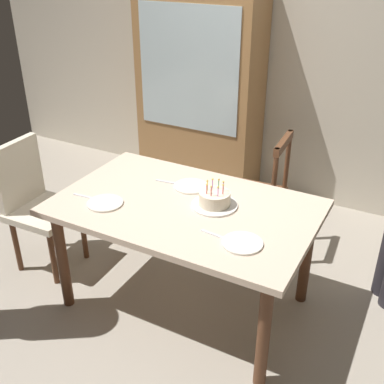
{
  "coord_description": "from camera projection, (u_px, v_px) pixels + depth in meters",
  "views": [
    {
      "loc": [
        1.21,
        -2.16,
        2.17
      ],
      "look_at": [
        0.05,
        0.0,
        0.85
      ],
      "focal_mm": 44.22,
      "sensor_mm": 36.0,
      "label": 1
    }
  ],
  "objects": [
    {
      "name": "china_cabinet",
      "position": [
        200.0,
        92.0,
        4.26
      ],
      "size": [
        1.1,
        0.45,
        1.9
      ],
      "color": "#9E7042",
      "rests_on": "ground"
    },
    {
      "name": "dining_table",
      "position": [
        185.0,
        217.0,
        2.9
      ],
      "size": [
        1.56,
        0.98,
        0.75
      ],
      "color": "beige",
      "rests_on": "ground"
    },
    {
      "name": "fork_near_guest",
      "position": [
        215.0,
        235.0,
        2.56
      ],
      "size": [
        0.18,
        0.03,
        0.01
      ],
      "primitive_type": "cube",
      "rotation": [
        0.0,
        0.0,
        -0.11
      ],
      "color": "silver",
      "rests_on": "dining_table"
    },
    {
      "name": "back_wall",
      "position": [
        289.0,
        54.0,
        4.03
      ],
      "size": [
        6.4,
        0.1,
        2.6
      ],
      "primitive_type": "cube",
      "color": "beige",
      "rests_on": "ground"
    },
    {
      "name": "birthday_cake",
      "position": [
        215.0,
        200.0,
        2.82
      ],
      "size": [
        0.28,
        0.28,
        0.16
      ],
      "color": "silver",
      "rests_on": "dining_table"
    },
    {
      "name": "plate_far_side",
      "position": [
        191.0,
        186.0,
        3.05
      ],
      "size": [
        0.22,
        0.22,
        0.01
      ],
      "primitive_type": "cylinder",
      "color": "silver",
      "rests_on": "dining_table"
    },
    {
      "name": "plate_near_guest",
      "position": [
        242.0,
        243.0,
        2.48
      ],
      "size": [
        0.22,
        0.22,
        0.01
      ],
      "primitive_type": "cylinder",
      "color": "silver",
      "rests_on": "dining_table"
    },
    {
      "name": "fork_far_side",
      "position": [
        168.0,
        182.0,
        3.11
      ],
      "size": [
        0.18,
        0.04,
        0.01
      ],
      "primitive_type": "cube",
      "rotation": [
        0.0,
        0.0,
        0.13
      ],
      "color": "silver",
      "rests_on": "dining_table"
    },
    {
      "name": "chair_spindle_back",
      "position": [
        256.0,
        196.0,
        3.56
      ],
      "size": [
        0.47,
        0.47,
        0.95
      ],
      "color": "#56331E",
      "rests_on": "ground"
    },
    {
      "name": "fork_near_celebrant",
      "position": [
        86.0,
        197.0,
        2.94
      ],
      "size": [
        0.18,
        0.03,
        0.01
      ],
      "primitive_type": "cube",
      "rotation": [
        0.0,
        0.0,
        0.06
      ],
      "color": "silver",
      "rests_on": "dining_table"
    },
    {
      "name": "plate_near_celebrant",
      "position": [
        105.0,
        203.0,
        2.86
      ],
      "size": [
        0.22,
        0.22,
        0.01
      ],
      "primitive_type": "cylinder",
      "color": "silver",
      "rests_on": "dining_table"
    },
    {
      "name": "ground",
      "position": [
        186.0,
        301.0,
        3.21
      ],
      "size": [
        6.4,
        6.4,
        0.0
      ],
      "primitive_type": "plane",
      "color": "#9E9384"
    },
    {
      "name": "chair_upholstered",
      "position": [
        35.0,
        199.0,
        3.37
      ],
      "size": [
        0.46,
        0.45,
        0.95
      ],
      "color": "beige",
      "rests_on": "ground"
    }
  ]
}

